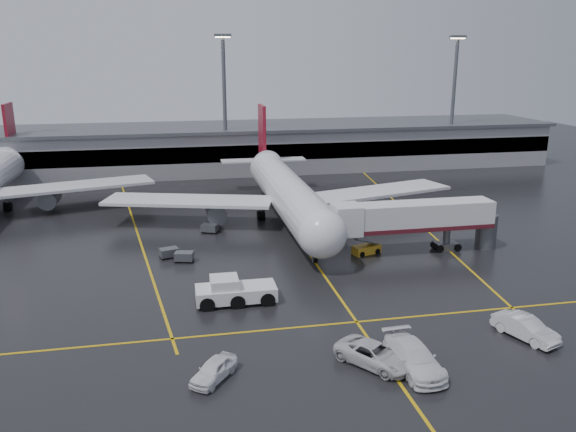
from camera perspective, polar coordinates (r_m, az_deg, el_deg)
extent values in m
plane|color=black|center=(70.22, 1.28, -2.62)|extent=(220.00, 220.00, 0.00)
cube|color=gold|center=(70.21, 1.28, -2.61)|extent=(0.25, 90.00, 0.02)
cube|color=gold|center=(50.53, 6.79, -10.33)|extent=(60.00, 0.25, 0.02)
cube|color=gold|center=(78.40, -14.78, -1.17)|extent=(9.99, 69.35, 0.02)
cube|color=gold|center=(84.73, 11.75, 0.29)|extent=(7.57, 69.64, 0.02)
cube|color=gray|center=(115.39, -3.92, 6.68)|extent=(120.00, 18.00, 8.00)
cube|color=black|center=(106.70, -3.30, 6.22)|extent=(120.00, 0.40, 3.00)
cube|color=#595B60|center=(114.79, -3.96, 8.80)|extent=(122.00, 19.00, 0.60)
cylinder|color=#595B60|center=(107.88, -6.26, 10.55)|extent=(0.70, 0.70, 25.00)
cube|color=#595B60|center=(107.49, -6.47, 17.30)|extent=(3.00, 1.20, 0.50)
cube|color=#FFE5B2|center=(107.48, -6.46, 17.14)|extent=(2.60, 0.90, 0.20)
cylinder|color=#595B60|center=(120.52, 15.96, 10.59)|extent=(0.70, 0.70, 25.00)
cube|color=#595B60|center=(120.17, 16.43, 16.62)|extent=(3.00, 1.20, 0.50)
cube|color=#FFE5B2|center=(120.17, 16.42, 16.47)|extent=(2.60, 0.90, 0.20)
cylinder|color=silver|center=(76.59, 0.00, 2.22)|extent=(5.20, 36.00, 5.20)
sphere|color=silver|center=(59.68, 3.39, -1.76)|extent=(5.20, 5.20, 5.20)
cone|color=silver|center=(96.71, -2.45, 5.42)|extent=(4.94, 8.00, 4.94)
cube|color=maroon|center=(96.93, -2.57, 8.38)|extent=(0.50, 5.50, 8.50)
cube|color=silver|center=(96.67, -2.45, 5.54)|extent=(14.00, 3.00, 0.25)
cube|color=silver|center=(77.34, -9.78, 1.51)|extent=(22.80, 11.83, 0.40)
cube|color=silver|center=(82.10, 8.67, 2.39)|extent=(22.80, 11.83, 0.40)
cylinder|color=#595B60|center=(76.88, -7.11, 0.45)|extent=(2.60, 4.50, 2.60)
cylinder|color=#595B60|center=(80.40, 6.52, 1.15)|extent=(2.60, 4.50, 2.60)
cylinder|color=#595B60|center=(63.45, 2.66, -3.72)|extent=(0.56, 0.56, 2.00)
cylinder|color=#595B60|center=(79.72, -2.68, 0.37)|extent=(0.56, 0.56, 2.00)
cylinder|color=#595B60|center=(80.88, 1.81, 0.61)|extent=(0.56, 0.56, 2.00)
cylinder|color=black|center=(63.63, 2.66, -4.18)|extent=(0.40, 1.10, 1.10)
cylinder|color=black|center=(79.84, -2.67, 0.06)|extent=(1.00, 1.40, 1.40)
cylinder|color=black|center=(81.00, 1.81, 0.30)|extent=(1.00, 1.40, 1.40)
cone|color=silver|center=(110.87, -25.57, 5.23)|extent=(4.94, 8.00, 4.94)
cube|color=maroon|center=(111.17, -25.75, 7.80)|extent=(0.50, 5.50, 8.50)
cube|color=silver|center=(110.84, -25.58, 5.33)|extent=(14.00, 3.00, 0.25)
cube|color=silver|center=(90.17, -20.25, 2.78)|extent=(22.80, 11.83, 0.40)
cylinder|color=#595B60|center=(90.14, -22.45, 1.64)|extent=(2.60, 4.50, 2.60)
cylinder|color=#595B60|center=(93.70, -25.94, 1.11)|extent=(0.56, 0.56, 2.00)
cylinder|color=black|center=(93.80, -25.91, 0.85)|extent=(1.00, 1.40, 1.40)
cube|color=silver|center=(67.12, 12.49, 0.05)|extent=(18.00, 3.20, 3.00)
cube|color=#4D131C|center=(67.47, 12.42, -1.01)|extent=(18.00, 3.30, 0.50)
cube|color=silver|center=(64.31, 5.78, -0.33)|extent=(3.00, 3.40, 3.30)
cylinder|color=#595B60|center=(69.61, 15.37, -2.07)|extent=(0.80, 0.80, 3.00)
cube|color=#595B60|center=(69.92, 15.31, -2.89)|extent=(2.60, 1.60, 0.90)
cylinder|color=#595B60|center=(71.80, 18.97, -1.41)|extent=(2.40, 2.40, 4.00)
cylinder|color=black|center=(69.45, 14.49, -2.96)|extent=(0.90, 1.80, 0.90)
cylinder|color=black|center=(70.41, 16.11, -2.82)|extent=(0.90, 1.80, 0.90)
cube|color=silver|center=(53.70, -5.15, -7.55)|extent=(7.34, 2.96, 1.26)
cube|color=silver|center=(53.22, -6.30, -6.59)|extent=(2.52, 2.52, 1.05)
cube|color=black|center=(53.22, -6.30, -6.59)|extent=(2.27, 2.27, 0.94)
cylinder|color=black|center=(53.68, -8.06, -8.09)|extent=(1.37, 3.15, 1.36)
cylinder|color=black|center=(53.85, -5.14, -7.91)|extent=(1.37, 3.15, 1.36)
cylinder|color=black|center=(54.16, -2.25, -7.72)|extent=(1.37, 3.15, 1.36)
cube|color=gold|center=(66.83, 7.73, -3.28)|extent=(3.55, 2.35, 1.00)
cube|color=#595B60|center=(66.53, 7.76, -2.50)|extent=(3.27, 1.79, 1.15)
cylinder|color=black|center=(66.28, 6.97, -3.62)|extent=(1.10, 1.68, 0.64)
cylinder|color=black|center=(67.55, 8.46, -3.30)|extent=(1.10, 1.68, 0.64)
imported|color=silver|center=(44.03, 8.52, -13.37)|extent=(5.84, 6.45, 1.67)
imported|color=white|center=(43.92, 12.33, -13.47)|extent=(3.07, 6.78, 1.93)
imported|color=silver|center=(50.94, 22.37, -10.16)|extent=(3.72, 5.77, 1.80)
imported|color=white|center=(42.26, -7.34, -14.82)|extent=(4.00, 4.49, 1.47)
cube|color=#595B60|center=(64.65, -10.21, -3.91)|extent=(2.25, 1.74, 0.90)
cylinder|color=black|center=(64.53, -10.98, -4.44)|extent=(0.40, 0.20, 0.40)
cylinder|color=black|center=(64.18, -9.58, -4.48)|extent=(0.40, 0.20, 0.40)
cylinder|color=black|center=(65.44, -10.78, -4.13)|extent=(0.40, 0.20, 0.40)
cylinder|color=black|center=(65.10, -9.41, -4.17)|extent=(0.40, 0.20, 0.40)
cube|color=#595B60|center=(66.22, -11.66, -3.51)|extent=(2.28, 1.80, 0.90)
cylinder|color=black|center=(65.73, -12.19, -4.13)|extent=(0.40, 0.20, 0.40)
cylinder|color=black|center=(66.12, -10.85, -3.93)|extent=(0.40, 0.20, 0.40)
cylinder|color=black|center=(66.64, -12.42, -3.86)|extent=(0.40, 0.20, 0.40)
cylinder|color=black|center=(67.03, -11.10, -3.67)|extent=(0.40, 0.20, 0.40)
cube|color=#595B60|center=(74.47, -7.74, -1.16)|extent=(2.36, 2.02, 0.90)
cylinder|color=black|center=(74.45, -8.44, -1.57)|extent=(0.40, 0.20, 0.40)
cylinder|color=black|center=(73.88, -7.29, -1.66)|extent=(0.40, 0.20, 0.40)
cylinder|color=black|center=(75.34, -8.15, -1.35)|extent=(0.40, 0.20, 0.40)
cylinder|color=black|center=(74.77, -7.01, -1.44)|extent=(0.40, 0.20, 0.40)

